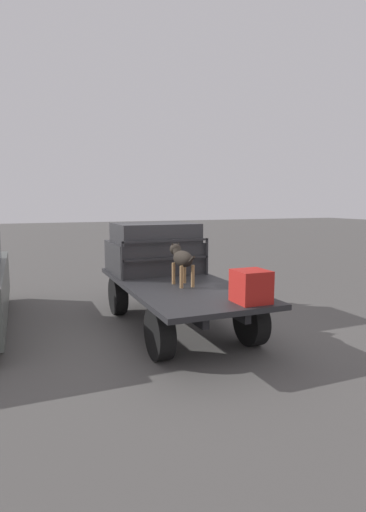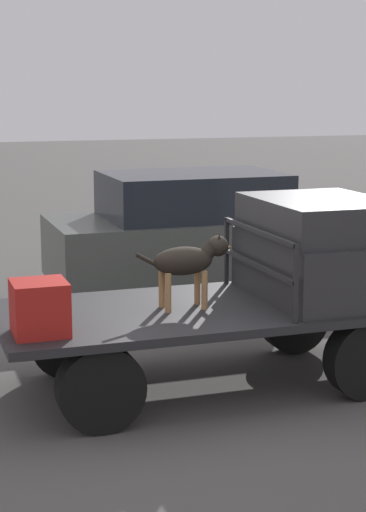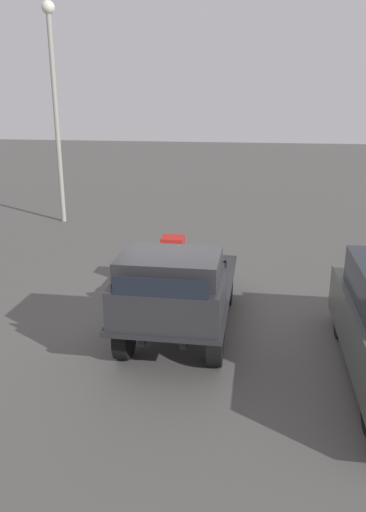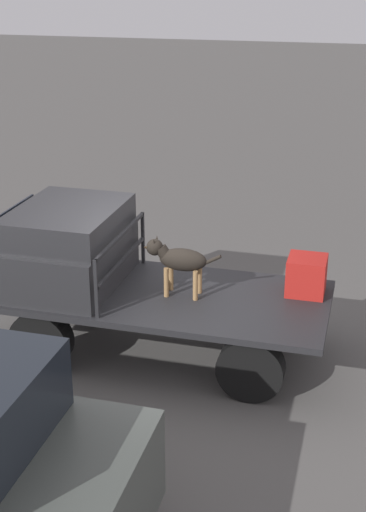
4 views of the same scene
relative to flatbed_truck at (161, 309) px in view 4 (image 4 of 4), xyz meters
The scene contains 6 objects.
ground_plane 0.60m from the flatbed_truck, ahead, with size 80.00×80.00×0.00m, color #514F4C.
flatbed_truck is the anchor object (origin of this frame).
truck_cab 1.43m from the flatbed_truck, ahead, with size 1.44×1.72×1.00m.
truck_headboard 0.86m from the flatbed_truck, ahead, with size 0.04×1.72×0.72m.
dog 0.72m from the flatbed_truck, behind, with size 0.97×0.27×0.72m.
cargo_crate 1.84m from the flatbed_truck, 165.05° to the right, with size 0.46×0.46×0.46m.
Camera 4 is at (-2.34, 7.60, 4.55)m, focal length 50.00 mm.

